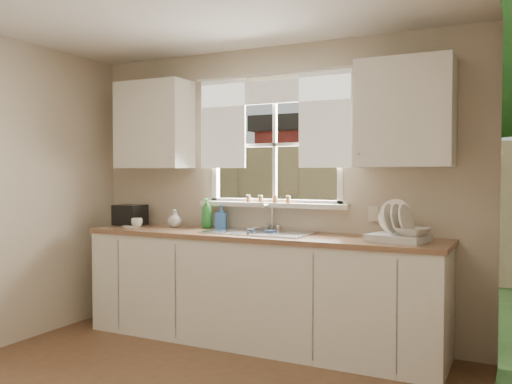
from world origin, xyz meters
The scene contains 19 objects.
room_walls centered at (0.00, -0.07, 1.24)m, with size 3.62×4.02×2.50m.
window centered at (0.00, 2.00, 1.49)m, with size 1.38×0.16×1.06m.
curtains centered at (0.00, 1.95, 1.93)m, with size 1.50×0.03×0.81m.
base_cabinets centered at (0.00, 1.68, 0.43)m, with size 3.00×0.62×0.87m, color white.
countertop centered at (0.00, 1.68, 0.89)m, with size 3.04×0.65×0.04m, color #886144.
upper_cabinet_left centered at (-1.15, 1.82, 1.85)m, with size 0.70×0.33×0.80m, color white.
upper_cabinet_right centered at (1.15, 1.82, 1.85)m, with size 0.70×0.33×0.80m, color white.
wall_outlet centered at (0.88, 1.99, 1.08)m, with size 0.08×0.01×0.12m, color beige.
sill_jars centered at (-0.03, 1.94, 1.18)m, with size 0.42×0.04×0.06m.
backyard centered at (0.58, 8.42, 3.46)m, with size 20.00×10.00×6.13m.
sink centered at (0.00, 1.71, 0.84)m, with size 0.88×0.52×0.40m.
dish_rack centered at (1.14, 1.66, 0.98)m, with size 0.45×0.37×0.30m.
bowl centered at (1.25, 1.61, 0.99)m, with size 0.24×0.24×0.06m, color silver.
soap_bottle_a centered at (-0.59, 1.84, 1.05)m, with size 0.10×0.10×0.27m, color #2B8333.
soap_bottle_b centered at (-0.46, 1.88, 1.01)m, with size 0.09×0.10×0.21m, color #3774D1.
soap_bottle_c centered at (-0.89, 1.78, 0.99)m, with size 0.13×0.13×0.16m, color beige.
saucer centered at (-1.28, 1.65, 0.92)m, with size 0.17×0.17×0.01m, color silver.
cup centered at (-1.22, 1.65, 0.95)m, with size 0.10×0.10×0.08m, color white.
black_appliance centered at (-1.40, 1.77, 1.01)m, with size 0.26×0.23×0.19m, color black.
Camera 1 is at (1.96, -2.28, 1.40)m, focal length 38.00 mm.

